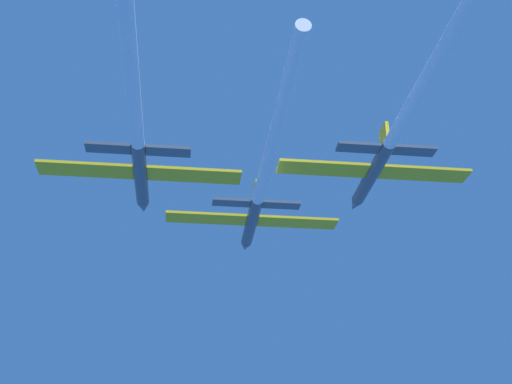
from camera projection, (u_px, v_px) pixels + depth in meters
jet_lead at (261, 186)px, 60.66m from camera, size 17.31×37.84×2.87m
jet_left_wing at (136, 119)px, 49.97m from camera, size 17.31×39.52×2.87m
jet_right_wing at (411, 107)px, 50.43m from camera, size 17.31×44.08×2.87m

